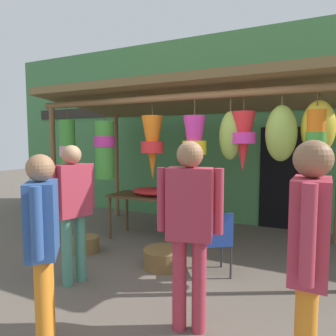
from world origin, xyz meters
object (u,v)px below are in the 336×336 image
(flower_heap_on_table, at_px, (154,191))
(wicker_basket_by_table, at_px, (163,258))
(customer_foreground, at_px, (73,202))
(passerby_at_right, at_px, (190,220))
(wicker_basket_spare, at_px, (86,244))
(folding_chair, at_px, (215,238))
(shopper_by_bananas, at_px, (43,236))
(vendor_in_orange, at_px, (309,252))
(display_table, at_px, (148,200))

(flower_heap_on_table, bearing_deg, wicker_basket_by_table, -55.27)
(customer_foreground, distance_m, passerby_at_right, 1.63)
(wicker_basket_spare, height_order, passerby_at_right, passerby_at_right)
(folding_chair, height_order, shopper_by_bananas, shopper_by_bananas)
(wicker_basket_by_table, bearing_deg, shopper_by_bananas, -93.77)
(wicker_basket_spare, bearing_deg, flower_heap_on_table, 56.15)
(wicker_basket_spare, height_order, vendor_in_orange, vendor_in_orange)
(display_table, distance_m, customer_foreground, 1.89)
(passerby_at_right, bearing_deg, wicker_basket_by_table, 125.93)
(shopper_by_bananas, bearing_deg, folding_chair, 66.41)
(wicker_basket_by_table, height_order, wicker_basket_spare, wicker_basket_by_table)
(folding_chair, height_order, customer_foreground, customer_foreground)
(flower_heap_on_table, xyz_separation_m, wicker_basket_by_table, (0.68, -0.98, -0.73))
(customer_foreground, bearing_deg, wicker_basket_by_table, 49.83)
(shopper_by_bananas, bearing_deg, customer_foreground, 121.66)
(wicker_basket_spare, bearing_deg, wicker_basket_by_table, 0.49)
(folding_chair, bearing_deg, passerby_at_right, -83.94)
(flower_heap_on_table, height_order, customer_foreground, customer_foreground)
(vendor_in_orange, height_order, shopper_by_bananas, vendor_in_orange)
(customer_foreground, height_order, shopper_by_bananas, customer_foreground)
(wicker_basket_by_table, bearing_deg, folding_chair, 1.49)
(display_table, xyz_separation_m, shopper_by_bananas, (0.65, -2.89, 0.26))
(folding_chair, distance_m, wicker_basket_by_table, 0.82)
(wicker_basket_by_table, height_order, vendor_in_orange, vendor_in_orange)
(wicker_basket_spare, bearing_deg, folding_chair, 0.84)
(display_table, distance_m, wicker_basket_spare, 1.27)
(shopper_by_bananas, bearing_deg, display_table, 102.71)
(customer_foreground, bearing_deg, folding_chair, 31.79)
(display_table, xyz_separation_m, customer_foreground, (0.02, -1.87, 0.30))
(vendor_in_orange, bearing_deg, flower_heap_on_table, 134.24)
(folding_chair, bearing_deg, customer_foreground, -148.21)
(wicker_basket_by_table, relative_size, vendor_in_orange, 0.32)
(display_table, distance_m, wicker_basket_by_table, 1.37)
(folding_chair, distance_m, vendor_in_orange, 2.03)
(flower_heap_on_table, distance_m, folding_chair, 1.74)
(wicker_basket_by_table, bearing_deg, display_table, 128.96)
(folding_chair, bearing_deg, flower_heap_on_table, 145.57)
(vendor_in_orange, bearing_deg, customer_foreground, 164.98)
(wicker_basket_spare, xyz_separation_m, customer_foreground, (0.59, -0.89, 0.88))
(wicker_basket_by_table, xyz_separation_m, shopper_by_bananas, (-0.13, -1.93, 0.83))
(flower_heap_on_table, height_order, passerby_at_right, passerby_at_right)
(wicker_basket_spare, bearing_deg, passerby_at_right, -27.88)
(display_table, height_order, wicker_basket_spare, display_table)
(folding_chair, height_order, wicker_basket_spare, folding_chair)
(display_table, distance_m, passerby_at_right, 2.71)
(vendor_in_orange, relative_size, shopper_by_bananas, 1.07)
(wicker_basket_spare, bearing_deg, customer_foreground, -56.67)
(wicker_basket_by_table, distance_m, wicker_basket_spare, 1.35)
(wicker_basket_by_table, distance_m, customer_foreground, 1.47)
(wicker_basket_by_table, height_order, shopper_by_bananas, shopper_by_bananas)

